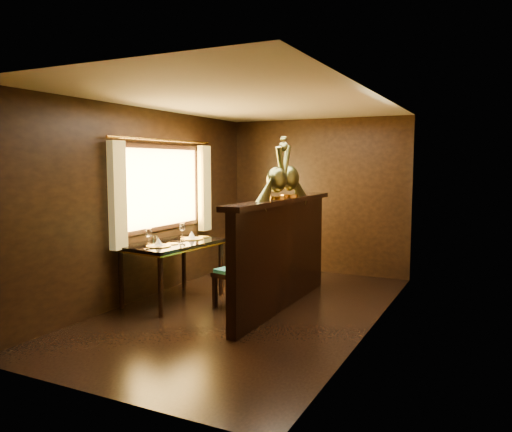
% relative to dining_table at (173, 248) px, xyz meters
% --- Properties ---
extents(ground, '(5.00, 5.00, 0.00)m').
position_rel_dining_table_xyz_m(ground, '(1.05, 0.05, -0.70)').
color(ground, black).
rests_on(ground, ground).
extents(room_shell, '(3.04, 5.04, 2.52)m').
position_rel_dining_table_xyz_m(room_shell, '(0.97, 0.07, 0.88)').
color(room_shell, black).
rests_on(room_shell, ground).
extents(partition, '(0.26, 2.70, 1.36)m').
position_rel_dining_table_xyz_m(partition, '(1.37, 0.35, 0.01)').
color(partition, black).
rests_on(partition, ground).
extents(dining_table, '(0.93, 1.39, 0.97)m').
position_rel_dining_table_xyz_m(dining_table, '(0.00, 0.00, 0.00)').
color(dining_table, black).
rests_on(dining_table, ground).
extents(chair_left, '(0.54, 0.55, 1.24)m').
position_rel_dining_table_xyz_m(chair_left, '(0.96, 0.09, -0.06)').
color(chair_left, black).
rests_on(chair_left, ground).
extents(chair_right, '(0.48, 0.50, 1.25)m').
position_rel_dining_table_xyz_m(chair_right, '(0.60, 1.16, -0.05)').
color(chair_right, black).
rests_on(chair_right, ground).
extents(peacock_left, '(0.23, 0.61, 0.73)m').
position_rel_dining_table_xyz_m(peacock_left, '(1.38, 0.18, 1.02)').
color(peacock_left, '#1A4E30').
rests_on(peacock_left, partition).
extents(peacock_right, '(0.24, 0.63, 0.75)m').
position_rel_dining_table_xyz_m(peacock_right, '(1.38, 0.56, 1.03)').
color(peacock_right, '#1A4E30').
rests_on(peacock_right, partition).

